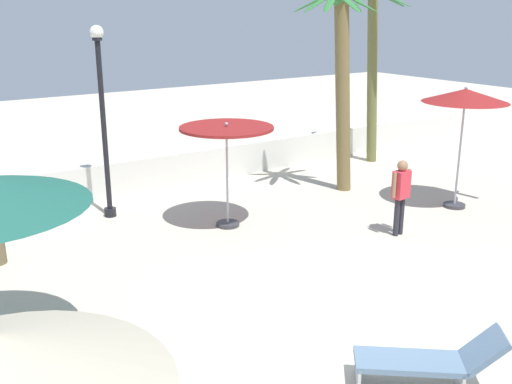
# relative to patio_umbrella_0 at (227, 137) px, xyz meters

# --- Properties ---
(ground_plane) EXTENTS (56.00, 56.00, 0.00)m
(ground_plane) POSITION_rel_patio_umbrella_0_xyz_m (-0.55, -4.94, -2.07)
(ground_plane) COLOR beige
(boundary_wall) EXTENTS (25.20, 0.30, 0.93)m
(boundary_wall) POSITION_rel_patio_umbrella_0_xyz_m (-0.55, 3.59, -1.61)
(boundary_wall) COLOR silver
(boundary_wall) RESTS_ON ground_plane
(patio_umbrella_0) EXTENTS (2.07, 2.07, 2.39)m
(patio_umbrella_0) POSITION_rel_patio_umbrella_0_xyz_m (0.00, 0.00, 0.00)
(patio_umbrella_0) COLOR #333338
(patio_umbrella_0) RESTS_ON ground_plane
(patio_umbrella_3) EXTENTS (2.04, 2.04, 3.00)m
(patio_umbrella_3) POSITION_rel_patio_umbrella_0_xyz_m (5.40, -2.03, 0.66)
(patio_umbrella_3) COLOR #333338
(patio_umbrella_3) RESTS_ON ground_plane
(palm_tree_2) EXTENTS (2.72, 2.67, 5.49)m
(palm_tree_2) POSITION_rel_patio_umbrella_0_xyz_m (6.79, 2.55, 1.29)
(palm_tree_2) COLOR brown
(palm_tree_2) RESTS_ON ground_plane
(palm_tree_3) EXTENTS (2.10, 2.10, 5.43)m
(palm_tree_3) POSITION_rel_patio_umbrella_0_xyz_m (3.85, 0.67, 1.26)
(palm_tree_3) COLOR brown
(palm_tree_3) RESTS_ON ground_plane
(lamp_post_0) EXTENTS (0.30, 0.30, 4.41)m
(lamp_post_0) POSITION_rel_patio_umbrella_0_xyz_m (-1.97, 2.15, 0.32)
(lamp_post_0) COLOR black
(lamp_post_0) RESTS_ON ground_plane
(lounge_chair_1) EXTENTS (1.81, 1.62, 0.84)m
(lounge_chair_1) POSITION_rel_patio_umbrella_0_xyz_m (-1.03, -6.65, -1.68)
(lounge_chair_1) COLOR #B7B7BC
(lounge_chair_1) RESTS_ON ground_plane
(guest_1) EXTENTS (0.56, 0.27, 1.68)m
(guest_1) POSITION_rel_patio_umbrella_0_xyz_m (2.79, -2.58, -1.05)
(guest_1) COLOR #26262D
(guest_1) RESTS_ON ground_plane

